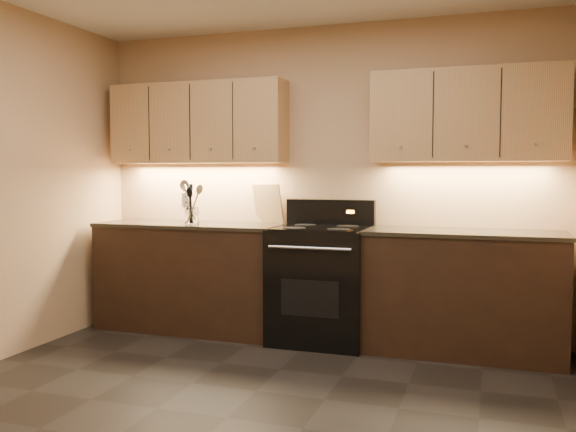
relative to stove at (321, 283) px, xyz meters
The scene contains 15 objects.
floor 1.75m from the stove, 92.72° to the right, with size 4.00×4.00×0.00m, color black.
wall_back 0.88m from the stove, 104.10° to the left, with size 4.00×0.04×2.60m, color tan.
counter_left 1.18m from the stove, behind, with size 1.62×0.62×0.93m.
counter_right 1.10m from the stove, ahead, with size 1.46×0.62×0.93m.
stove is the anchor object (origin of this frame).
upper_cab_left 1.78m from the stove, behind, with size 1.60×0.30×0.70m, color tan.
upper_cab_right 1.73m from the stove, ahead, with size 1.44×0.30×0.70m, color tan.
outlet_plate 1.55m from the stove, 167.24° to the left, with size 0.09×0.01×0.12m, color #B2B5BA.
utensil_crock 1.22m from the stove, behind, with size 0.15×0.15×0.15m.
cutting_board 0.88m from the stove, 154.30° to the left, with size 0.28×0.02×0.35m, color tan.
wooden_spoon 1.30m from the stove, behind, with size 0.06×0.06×0.33m, color tan, non-canonical shape.
black_spoon 1.28m from the stove, behind, with size 0.06×0.06×0.30m, color black, non-canonical shape.
black_turner 1.26m from the stove, behind, with size 0.08×0.08×0.34m, color black, non-canonical shape.
steel_spatula 1.25m from the stove, behind, with size 0.08×0.08×0.34m, color silver, non-canonical shape.
steel_skimmer 1.26m from the stove, behind, with size 0.09×0.09×0.35m, color silver, non-canonical shape.
Camera 1 is at (1.37, -3.02, 1.36)m, focal length 38.00 mm.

